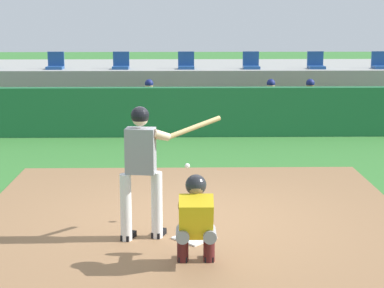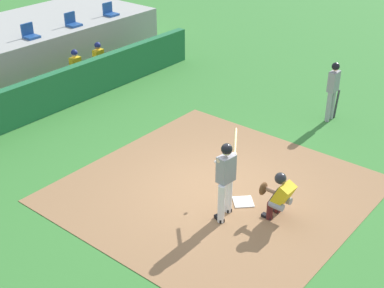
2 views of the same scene
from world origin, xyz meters
name	(u,v)px [view 1 (image 1 of 2)]	position (x,y,z in m)	size (l,w,h in m)	color
ground_plane	(193,220)	(0.00, 0.00, 0.00)	(80.00, 80.00, 0.00)	#387A33
dirt_infield	(193,220)	(0.00, 0.00, 0.01)	(6.40, 6.40, 0.01)	#936B47
home_plate	(194,238)	(0.00, -0.80, 0.02)	(0.44, 0.44, 0.02)	white
batter_at_plate	(143,164)	(-0.67, -0.77, 1.04)	(1.37, 0.68, 1.80)	silver
catcher_crouched	(195,217)	(0.00, -1.68, 0.61)	(0.48, 1.99, 1.13)	gray
dugout_wall	(187,112)	(0.00, 6.50, 0.60)	(13.00, 0.30, 1.20)	#1E6638
dugout_bench	(187,120)	(0.00, 7.50, 0.23)	(11.80, 0.44, 0.45)	olive
dugout_player_0	(149,104)	(-0.97, 7.34, 0.67)	(0.49, 0.70, 1.30)	#939399
dugout_player_1	(271,104)	(2.17, 7.34, 0.67)	(0.49, 0.70, 1.30)	#939399
dugout_player_2	(311,104)	(3.18, 7.34, 0.67)	(0.49, 0.70, 1.30)	#939399
stands_platform	(186,87)	(0.00, 10.90, 0.70)	(15.00, 4.40, 1.40)	#9E9E99
stadium_seat_1	(55,64)	(-3.71, 9.38, 1.53)	(0.46, 0.46, 0.48)	#1E478C
stadium_seat_2	(121,64)	(-1.86, 9.38, 1.53)	(0.46, 0.46, 0.48)	#1E478C
stadium_seat_3	(186,64)	(0.00, 9.38, 1.53)	(0.46, 0.46, 0.48)	#1E478C
stadium_seat_4	(251,64)	(1.86, 9.38, 1.53)	(0.46, 0.46, 0.48)	#1E478C
stadium_seat_5	(316,64)	(3.71, 9.38, 1.53)	(0.46, 0.46, 0.48)	#1E478C
stadium_seat_6	(380,64)	(5.57, 9.38, 1.53)	(0.46, 0.46, 0.48)	#1E478C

